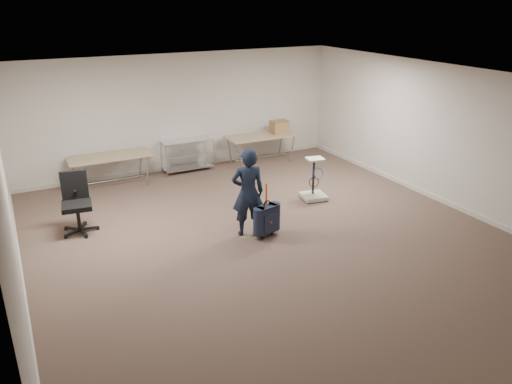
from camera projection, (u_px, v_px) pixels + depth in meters
ground at (270, 239)px, 8.83m from camera, size 9.00×9.00×0.00m
room_shell at (237, 209)px, 9.95m from camera, size 8.00×9.00×9.00m
folding_table_left at (110, 158)px, 11.04m from camera, size 1.80×0.75×0.73m
folding_table_right at (261, 137)px, 12.66m from camera, size 1.80×0.75×0.73m
wire_shelf at (187, 154)px, 12.14m from camera, size 1.22×0.47×0.80m
person at (248, 193)px, 8.75m from camera, size 0.66×0.52×1.60m
suitcase at (267, 219)px, 8.81m from camera, size 0.40×0.29×1.00m
office_chair at (78, 214)px, 9.03m from camera, size 0.67×0.67×1.10m
equipment_cart at (314, 188)px, 10.52m from camera, size 0.57×0.57×0.90m
cardboard_box at (279, 127)px, 12.80m from camera, size 0.43×0.33×0.32m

